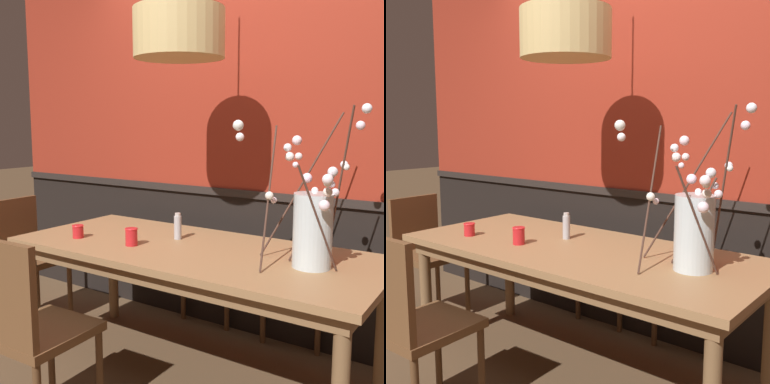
% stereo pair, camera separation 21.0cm
% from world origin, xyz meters
% --- Properties ---
extents(ground_plane, '(24.00, 24.00, 0.00)m').
position_xyz_m(ground_plane, '(0.00, 0.00, 0.00)').
color(ground_plane, brown).
extents(back_wall, '(4.48, 0.14, 2.76)m').
position_xyz_m(back_wall, '(0.00, 0.73, 1.37)').
color(back_wall, black).
rests_on(back_wall, ground).
extents(dining_table, '(2.08, 0.89, 0.75)m').
position_xyz_m(dining_table, '(0.00, 0.00, 0.67)').
color(dining_table, '#997047').
rests_on(dining_table, ground).
extents(chair_near_side_left, '(0.43, 0.46, 0.94)m').
position_xyz_m(chair_near_side_left, '(-0.33, -0.84, 0.52)').
color(chair_near_side_left, brown).
rests_on(chair_near_side_left, ground).
extents(chair_head_west_end, '(0.44, 0.42, 0.89)m').
position_xyz_m(chair_head_west_end, '(-1.45, -0.02, 0.51)').
color(chair_head_west_end, brown).
rests_on(chair_head_west_end, ground).
extents(chair_far_side_left, '(0.43, 0.40, 0.96)m').
position_xyz_m(chair_far_side_left, '(-0.32, 0.86, 0.54)').
color(chair_far_side_left, brown).
rests_on(chair_far_side_left, ground).
extents(chair_far_side_right, '(0.46, 0.45, 0.95)m').
position_xyz_m(chair_far_side_right, '(0.31, 0.86, 0.54)').
color(chair_far_side_right, brown).
rests_on(chair_far_side_right, ground).
extents(vase_with_blossoms, '(0.58, 0.58, 0.77)m').
position_xyz_m(vase_with_blossoms, '(0.67, 0.02, 0.95)').
color(vase_with_blossoms, silver).
rests_on(vase_with_blossoms, dining_table).
extents(candle_holder_nearer_center, '(0.07, 0.07, 0.08)m').
position_xyz_m(candle_holder_nearer_center, '(-0.69, -0.21, 0.79)').
color(candle_holder_nearer_center, red).
rests_on(candle_holder_nearer_center, dining_table).
extents(candle_holder_nearer_edge, '(0.07, 0.07, 0.10)m').
position_xyz_m(candle_holder_nearer_edge, '(-0.30, -0.16, 0.80)').
color(candle_holder_nearer_edge, red).
rests_on(candle_holder_nearer_edge, dining_table).
extents(condiment_bottle, '(0.04, 0.04, 0.16)m').
position_xyz_m(condiment_bottle, '(-0.17, 0.11, 0.83)').
color(condiment_bottle, '#ADADB2').
rests_on(condiment_bottle, dining_table).
extents(pendant_lamp, '(0.49, 0.49, 0.98)m').
position_xyz_m(pendant_lamp, '(-0.08, 0.00, 1.90)').
color(pendant_lamp, tan).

